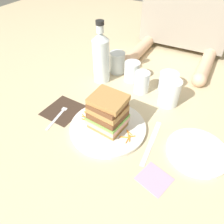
{
  "coord_description": "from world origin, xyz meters",
  "views": [
    {
      "loc": [
        0.25,
        -0.46,
        0.53
      ],
      "look_at": [
        -0.01,
        0.01,
        0.05
      ],
      "focal_mm": 34.06,
      "sensor_mm": 36.0,
      "label": 1
    }
  ],
  "objects_px": {
    "main_plate": "(108,127)",
    "side_plate": "(197,151)",
    "fork": "(60,113)",
    "knife": "(151,143)",
    "empty_tumbler_3": "(142,82)",
    "sandwich": "(108,113)",
    "water_bottle": "(101,57)",
    "napkin_dark": "(63,110)",
    "napkin_pink": "(154,179)",
    "juice_glass": "(169,93)",
    "empty_tumbler_0": "(132,71)",
    "empty_tumbler_2": "(117,63)",
    "empty_tumbler_1": "(168,81)"
  },
  "relations": [
    {
      "from": "main_plate",
      "to": "side_plate",
      "type": "relative_size",
      "value": 1.38
    },
    {
      "from": "fork",
      "to": "knife",
      "type": "relative_size",
      "value": 0.83
    },
    {
      "from": "knife",
      "to": "empty_tumbler_3",
      "type": "relative_size",
      "value": 2.22
    },
    {
      "from": "sandwich",
      "to": "water_bottle",
      "type": "distance_m",
      "value": 0.31
    },
    {
      "from": "napkin_dark",
      "to": "napkin_pink",
      "type": "xyz_separation_m",
      "value": [
        0.4,
        -0.11,
        -0.0
      ]
    },
    {
      "from": "juice_glass",
      "to": "water_bottle",
      "type": "distance_m",
      "value": 0.32
    },
    {
      "from": "main_plate",
      "to": "side_plate",
      "type": "height_order",
      "value": "main_plate"
    },
    {
      "from": "side_plate",
      "to": "napkin_pink",
      "type": "xyz_separation_m",
      "value": [
        -0.08,
        -0.15,
        -0.0
      ]
    },
    {
      "from": "sandwich",
      "to": "empty_tumbler_0",
      "type": "height_order",
      "value": "sandwich"
    },
    {
      "from": "side_plate",
      "to": "empty_tumbler_2",
      "type": "bearing_deg",
      "value": 144.79
    },
    {
      "from": "napkin_pink",
      "to": "juice_glass",
      "type": "bearing_deg",
      "value": 101.61
    },
    {
      "from": "empty_tumbler_0",
      "to": "empty_tumbler_3",
      "type": "distance_m",
      "value": 0.09
    },
    {
      "from": "napkin_pink",
      "to": "empty_tumbler_0",
      "type": "bearing_deg",
      "value": 121.79
    },
    {
      "from": "main_plate",
      "to": "sandwich",
      "type": "height_order",
      "value": "sandwich"
    },
    {
      "from": "fork",
      "to": "knife",
      "type": "distance_m",
      "value": 0.35
    },
    {
      "from": "water_bottle",
      "to": "side_plate",
      "type": "relative_size",
      "value": 1.38
    },
    {
      "from": "empty_tumbler_1",
      "to": "sandwich",
      "type": "bearing_deg",
      "value": -107.54
    },
    {
      "from": "empty_tumbler_2",
      "to": "napkin_pink",
      "type": "relative_size",
      "value": 1.16
    },
    {
      "from": "empty_tumbler_0",
      "to": "empty_tumbler_2",
      "type": "bearing_deg",
      "value": 160.21
    },
    {
      "from": "empty_tumbler_1",
      "to": "knife",
      "type": "bearing_deg",
      "value": -81.48
    },
    {
      "from": "main_plate",
      "to": "sandwich",
      "type": "relative_size",
      "value": 2.07
    },
    {
      "from": "empty_tumbler_0",
      "to": "side_plate",
      "type": "bearing_deg",
      "value": -38.46
    },
    {
      "from": "main_plate",
      "to": "empty_tumbler_2",
      "type": "height_order",
      "value": "empty_tumbler_2"
    },
    {
      "from": "fork",
      "to": "empty_tumbler_1",
      "type": "distance_m",
      "value": 0.46
    },
    {
      "from": "empty_tumbler_3",
      "to": "side_plate",
      "type": "xyz_separation_m",
      "value": [
        0.28,
        -0.22,
        -0.04
      ]
    },
    {
      "from": "sandwich",
      "to": "side_plate",
      "type": "bearing_deg",
      "value": 7.87
    },
    {
      "from": "main_plate",
      "to": "napkin_pink",
      "type": "distance_m",
      "value": 0.23
    },
    {
      "from": "napkin_dark",
      "to": "juice_glass",
      "type": "distance_m",
      "value": 0.41
    },
    {
      "from": "juice_glass",
      "to": "water_bottle",
      "type": "relative_size",
      "value": 0.4
    },
    {
      "from": "napkin_dark",
      "to": "empty_tumbler_2",
      "type": "relative_size",
      "value": 1.39
    },
    {
      "from": "main_plate",
      "to": "water_bottle",
      "type": "distance_m",
      "value": 0.33
    },
    {
      "from": "napkin_dark",
      "to": "empty_tumbler_1",
      "type": "relative_size",
      "value": 1.69
    },
    {
      "from": "napkin_dark",
      "to": "empty_tumbler_3",
      "type": "height_order",
      "value": "empty_tumbler_3"
    },
    {
      "from": "water_bottle",
      "to": "empty_tumbler_2",
      "type": "distance_m",
      "value": 0.12
    },
    {
      "from": "napkin_dark",
      "to": "knife",
      "type": "relative_size",
      "value": 0.67
    },
    {
      "from": "empty_tumbler_2",
      "to": "empty_tumbler_3",
      "type": "relative_size",
      "value": 1.07
    },
    {
      "from": "juice_glass",
      "to": "empty_tumbler_0",
      "type": "xyz_separation_m",
      "value": [
        -0.19,
        0.08,
        -0.0
      ]
    },
    {
      "from": "water_bottle",
      "to": "empty_tumbler_3",
      "type": "height_order",
      "value": "water_bottle"
    },
    {
      "from": "main_plate",
      "to": "juice_glass",
      "type": "xyz_separation_m",
      "value": [
        0.14,
        0.23,
        0.04
      ]
    },
    {
      "from": "sandwich",
      "to": "fork",
      "type": "xyz_separation_m",
      "value": [
        -0.19,
        -0.02,
        -0.07
      ]
    },
    {
      "from": "fork",
      "to": "empty_tumbler_1",
      "type": "bearing_deg",
      "value": 49.87
    },
    {
      "from": "fork",
      "to": "empty_tumbler_3",
      "type": "bearing_deg",
      "value": 52.93
    },
    {
      "from": "side_plate",
      "to": "main_plate",
      "type": "bearing_deg",
      "value": -172.04
    },
    {
      "from": "juice_glass",
      "to": "napkin_pink",
      "type": "height_order",
      "value": "juice_glass"
    },
    {
      "from": "water_bottle",
      "to": "main_plate",
      "type": "bearing_deg",
      "value": -55.74
    },
    {
      "from": "main_plate",
      "to": "side_plate",
      "type": "distance_m",
      "value": 0.29
    },
    {
      "from": "main_plate",
      "to": "water_bottle",
      "type": "relative_size",
      "value": 1.0
    },
    {
      "from": "water_bottle",
      "to": "fork",
      "type": "bearing_deg",
      "value": -93.98
    },
    {
      "from": "juice_glass",
      "to": "water_bottle",
      "type": "xyz_separation_m",
      "value": [
        -0.31,
        0.02,
        0.06
      ]
    },
    {
      "from": "fork",
      "to": "empty_tumbler_0",
      "type": "distance_m",
      "value": 0.37
    }
  ]
}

